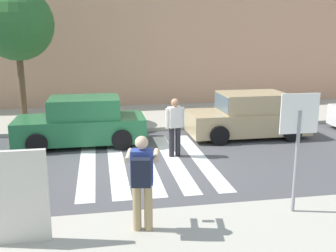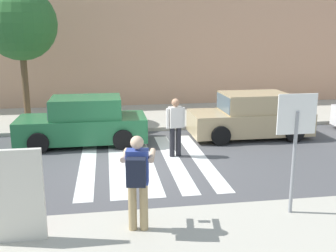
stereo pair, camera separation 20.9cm
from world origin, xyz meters
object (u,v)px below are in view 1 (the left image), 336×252
Objects in this scene: stop_sign at (299,127)px; pedestrian_crossing at (175,124)px; photographer_with_backpack at (142,176)px; parked_car_green at (82,123)px; street_tree_west at (17,24)px; advertising_board at (14,198)px; parked_car_tan at (248,116)px.

pedestrian_crossing is at bearing 109.53° from stop_sign.
photographer_with_backpack is at bearing -174.88° from stop_sign.
stop_sign reaches higher than pedestrian_crossing.
pedestrian_crossing is (-1.52, 4.28, -0.86)m from stop_sign.
photographer_with_backpack reaches higher than parked_car_green.
street_tree_west reaches higher than pedestrian_crossing.
advertising_board is (-5.10, -0.30, -0.89)m from stop_sign.
photographer_with_backpack is 1.00× the size of pedestrian_crossing.
street_tree_west is (-3.52, 9.20, 2.70)m from photographer_with_backpack.
pedestrian_crossing is (1.47, 4.55, -0.19)m from photographer_with_backpack.
photographer_with_backpack is at bearing 0.90° from advertising_board.
stop_sign is 0.57× the size of parked_car_green.
stop_sign is at bearing -55.06° from parked_car_green.
advertising_board is at bearing -179.10° from photographer_with_backpack.
parked_car_tan is (5.68, -0.00, 0.00)m from parked_car_green.
pedestrian_crossing is 3.26m from parked_car_green.
stop_sign is at bearing 5.12° from photographer_with_backpack.
parked_car_tan is at bearing 30.95° from pedestrian_crossing.
pedestrian_crossing is at bearing 52.03° from advertising_board.
street_tree_west is at bearing 126.07° from stop_sign.
parked_car_green is 4.83m from street_tree_west.
stop_sign is 5.18m from advertising_board.
stop_sign is 1.46× the size of advertising_board.
advertising_board reaches higher than parked_car_green.
photographer_with_backpack is 2.12m from advertising_board.
pedestrian_crossing is 0.34× the size of street_tree_west.
photographer_with_backpack is 4.79m from pedestrian_crossing.
parked_car_green is 5.68m from parked_car_tan.
pedestrian_crossing reaches higher than parked_car_green.
advertising_board is at bearing -127.97° from pedestrian_crossing.
stop_sign reaches higher than photographer_with_backpack.
pedestrian_crossing is at bearing -33.22° from parked_car_green.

